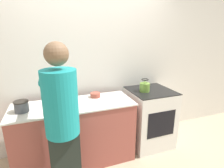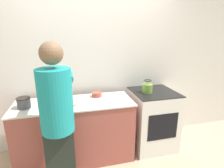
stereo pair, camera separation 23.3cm
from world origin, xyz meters
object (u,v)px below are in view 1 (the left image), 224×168
at_px(oven, 149,117).
at_px(person, 62,120).
at_px(knife, 65,104).
at_px(cutting_board, 63,105).
at_px(kettle, 145,86).
at_px(bowl_prep, 95,95).
at_px(canister_jar, 21,106).

bearing_deg(oven, person, -158.10).
xyz_separation_m(oven, person, (-1.39, -0.56, 0.47)).
bearing_deg(knife, cutting_board, -124.54).
distance_m(oven, kettle, 0.56).
xyz_separation_m(person, knife, (0.07, 0.52, -0.03)).
bearing_deg(bowl_prep, person, -127.74).
bearing_deg(person, knife, 82.19).
distance_m(knife, canister_jar, 0.50).
xyz_separation_m(oven, bowl_prep, (-0.87, 0.12, 0.45)).
bearing_deg(person, oven, 21.90).
xyz_separation_m(knife, canister_jar, (-0.50, -0.03, 0.05)).
relative_size(oven, kettle, 4.77).
bearing_deg(canister_jar, cutting_board, 1.15).
xyz_separation_m(cutting_board, knife, (0.02, 0.02, 0.01)).
relative_size(oven, knife, 4.05).
relative_size(cutting_board, knife, 1.35).
bearing_deg(oven, knife, -178.48).
bearing_deg(person, canister_jar, 130.89).
xyz_separation_m(kettle, canister_jar, (-1.70, -0.05, -0.06)).
distance_m(knife, bowl_prep, 0.48).
bearing_deg(bowl_prep, kettle, -10.22).
bearing_deg(canister_jar, person, -49.11).
distance_m(knife, kettle, 1.20).
relative_size(person, canister_jar, 10.38).
bearing_deg(cutting_board, bowl_prep, 20.30).
xyz_separation_m(cutting_board, kettle, (1.22, 0.04, 0.12)).
bearing_deg(person, cutting_board, 84.42).
distance_m(person, kettle, 1.38).
bearing_deg(canister_jar, knife, 3.64).
distance_m(kettle, canister_jar, 1.70).
bearing_deg(oven, bowl_prep, 172.20).
distance_m(cutting_board, canister_jar, 0.48).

